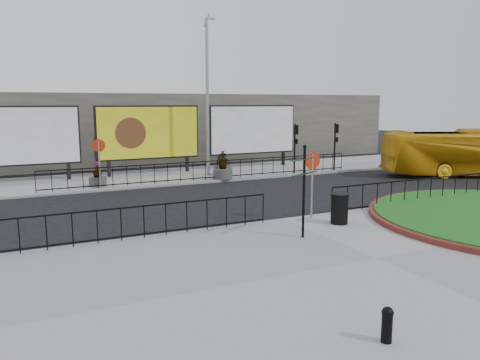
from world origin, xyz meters
TOP-DOWN VIEW (x-y plane):
  - ground at (0.00, 0.00)m, footprint 90.00×90.00m
  - pavement_near at (0.00, -5.00)m, footprint 30.00×10.00m
  - pavement_far at (0.00, 12.00)m, footprint 44.00×6.00m
  - railing_near_left at (-6.00, -0.30)m, footprint 10.00×0.10m
  - railing_near_right at (6.50, -0.30)m, footprint 9.00×0.10m
  - railing_far at (1.00, 9.30)m, footprint 18.00×0.10m
  - speed_sign_far at (-5.00, 9.40)m, footprint 0.64×0.07m
  - speed_sign_near at (1.00, -0.40)m, footprint 0.64×0.07m
  - billboard_left at (-8.50, 12.97)m, footprint 6.20×0.31m
  - billboard_mid at (-1.50, 12.97)m, footprint 6.20×0.31m
  - billboard_right at (5.50, 12.97)m, footprint 6.20×0.31m
  - lamp_post at (1.51, 11.00)m, footprint 0.74×0.18m
  - signal_pole_a at (6.50, 9.34)m, footprint 0.22×0.26m
  - signal_pole_b at (9.50, 9.34)m, footprint 0.22×0.26m
  - building_backdrop at (0.00, 22.00)m, footprint 40.00×10.00m
  - fingerpost_sign at (-0.71, -2.40)m, footprint 1.32×0.82m
  - bollard at (-3.06, -8.63)m, footprint 0.22×0.22m
  - litter_bin at (1.42, -1.51)m, footprint 0.65×0.65m
  - bus at (15.77, 4.59)m, footprint 10.16×6.19m
  - planter_a at (-5.03, 10.02)m, footprint 0.89×0.89m
  - planter_b at (1.75, 9.40)m, footprint 1.08×1.08m
  - planter_c at (2.34, 10.67)m, footprint 1.08×1.08m

SIDE VIEW (x-z plane):
  - ground at x=0.00m, z-range 0.00..0.00m
  - pavement_near at x=0.00m, z-range 0.00..0.12m
  - pavement_far at x=0.00m, z-range 0.00..0.12m
  - bollard at x=-3.06m, z-range 0.15..0.82m
  - planter_a at x=-5.03m, z-range -0.08..1.22m
  - planter_b at x=1.75m, z-range -0.14..1.36m
  - planter_c at x=2.34m, z-range -0.13..1.40m
  - litter_bin at x=1.42m, z-range 0.12..1.21m
  - railing_near_left at x=-6.00m, z-range 0.12..1.22m
  - railing_near_right at x=6.50m, z-range 0.12..1.22m
  - railing_far at x=1.00m, z-range 0.12..1.22m
  - bus at x=15.77m, z-range 0.00..2.80m
  - fingerpost_sign at x=-0.71m, z-range 0.43..3.39m
  - speed_sign_far at x=-5.00m, z-range 0.68..3.15m
  - speed_sign_near at x=1.00m, z-range 0.68..3.15m
  - signal_pole_a at x=6.50m, z-range 0.60..3.60m
  - signal_pole_b at x=9.50m, z-range 0.60..3.60m
  - building_backdrop at x=0.00m, z-range 0.00..5.00m
  - billboard_left at x=-8.50m, z-range 0.55..4.65m
  - billboard_mid at x=-1.50m, z-range 0.55..4.65m
  - billboard_right at x=5.50m, z-range 0.55..4.65m
  - lamp_post at x=1.51m, z-range 0.21..9.44m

